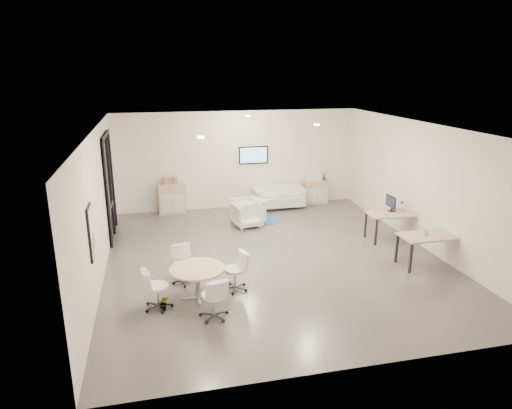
{
  "coord_description": "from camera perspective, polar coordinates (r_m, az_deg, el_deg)",
  "views": [
    {
      "loc": [
        -2.76,
        -10.09,
        4.48
      ],
      "look_at": [
        -0.35,
        0.4,
        1.28
      ],
      "focal_mm": 32.0,
      "sensor_mm": 36.0,
      "label": 1
    }
  ],
  "objects": [
    {
      "name": "glass_door",
      "position": [
        13.0,
        -17.87,
        2.52
      ],
      "size": [
        0.09,
        1.9,
        2.85
      ],
      "color": "black",
      "rests_on": "room_shell"
    },
    {
      "name": "monitor",
      "position": [
        12.91,
        16.53,
        0.17
      ],
      "size": [
        0.2,
        0.5,
        0.44
      ],
      "color": "black",
      "rests_on": "desk_rear"
    },
    {
      "name": "room_shell",
      "position": [
        10.85,
        2.27,
        1.16
      ],
      "size": [
        9.6,
        10.6,
        4.8
      ],
      "color": "#504E49",
      "rests_on": "ground"
    },
    {
      "name": "desk_front",
      "position": [
        11.47,
        21.01,
        -3.93
      ],
      "size": [
        1.46,
        0.74,
        0.76
      ],
      "rotation": [
        0.0,
        0.0,
        0.01
      ],
      "color": "tan",
      "rests_on": "room_shell"
    },
    {
      "name": "printer",
      "position": [
        15.73,
        7.3,
        3.54
      ],
      "size": [
        0.45,
        0.38,
        0.32
      ],
      "rotation": [
        0.0,
        0.0,
        0.02
      ],
      "color": "white",
      "rests_on": "sideboard_right"
    },
    {
      "name": "armchair_right",
      "position": [
        13.43,
        -1.09,
        -1.21
      ],
      "size": [
        0.84,
        0.81,
        0.76
      ],
      "primitive_type": "imported",
      "rotation": [
        0.0,
        0.0,
        0.17
      ],
      "color": "silver",
      "rests_on": "room_shell"
    },
    {
      "name": "armchair_left",
      "position": [
        13.69,
        -1.09,
        -0.7
      ],
      "size": [
        1.0,
        1.03,
        0.83
      ],
      "primitive_type": "imported",
      "rotation": [
        0.0,
        0.0,
        -1.2
      ],
      "color": "silver",
      "rests_on": "room_shell"
    },
    {
      "name": "plant_cabinet",
      "position": [
        15.83,
        8.43,
        3.44
      ],
      "size": [
        0.33,
        0.35,
        0.22
      ],
      "primitive_type": "imported",
      "rotation": [
        0.0,
        0.0,
        -0.34
      ],
      "color": "#3F7F3F",
      "rests_on": "sideboard_right"
    },
    {
      "name": "loveseat",
      "position": [
        15.3,
        2.75,
        0.85
      ],
      "size": [
        1.68,
        0.86,
        0.62
      ],
      "rotation": [
        0.0,
        0.0,
        0.02
      ],
      "color": "silver",
      "rests_on": "room_shell"
    },
    {
      "name": "round_table",
      "position": [
        9.29,
        -7.35,
        -8.36
      ],
      "size": [
        1.1,
        1.1,
        0.67
      ],
      "color": "tan",
      "rests_on": "room_shell"
    },
    {
      "name": "ceiling_spots",
      "position": [
        11.3,
        0.25,
        9.96
      ],
      "size": [
        3.14,
        4.14,
        0.03
      ],
      "color": "#FFEAC6",
      "rests_on": "room_shell"
    },
    {
      "name": "artwork",
      "position": [
        9.07,
        -19.92,
        -3.36
      ],
      "size": [
        0.05,
        0.54,
        1.04
      ],
      "color": "black",
      "rests_on": "room_shell"
    },
    {
      "name": "meeting_chairs",
      "position": [
        9.37,
        -7.31,
        -9.33
      ],
      "size": [
        2.31,
        2.31,
        0.82
      ],
      "color": "white",
      "rests_on": "room_shell"
    },
    {
      "name": "sideboard_right",
      "position": [
        15.89,
        7.47,
        1.58
      ],
      "size": [
        0.82,
        0.4,
        0.82
      ],
      "color": "tan",
      "rests_on": "room_shell"
    },
    {
      "name": "plant_floor",
      "position": [
        9.2,
        -11.4,
        -12.45
      ],
      "size": [
        0.25,
        0.35,
        0.14
      ],
      "primitive_type": "imported",
      "rotation": [
        0.0,
        0.0,
        -0.27
      ],
      "color": "#3F7F3F",
      "rests_on": "room_shell"
    },
    {
      "name": "blue_rug",
      "position": [
        14.01,
        0.06,
        -2.05
      ],
      "size": [
        1.54,
        1.14,
        0.01
      ],
      "primitive_type": "cube",
      "rotation": [
        0.0,
        0.0,
        0.15
      ],
      "color": "#32579B",
      "rests_on": "room_shell"
    },
    {
      "name": "sideboard_left",
      "position": [
        14.9,
        -10.42,
        0.74
      ],
      "size": [
        0.86,
        0.45,
        0.97
      ],
      "color": "tan",
      "rests_on": "room_shell"
    },
    {
      "name": "wall_tv",
      "position": [
        15.16,
        -0.32,
        6.2
      ],
      "size": [
        0.98,
        0.06,
        0.58
      ],
      "color": "black",
      "rests_on": "room_shell"
    },
    {
      "name": "cup",
      "position": [
        11.38,
        20.43,
        -3.3
      ],
      "size": [
        0.12,
        0.1,
        0.12
      ],
      "primitive_type": "imported",
      "rotation": [
        0.0,
        0.0,
        -0.07
      ],
      "color": "white",
      "rests_on": "desk_front"
    },
    {
      "name": "desk_rear",
      "position": [
        12.89,
        16.89,
        -1.33
      ],
      "size": [
        1.48,
        0.81,
        0.75
      ],
      "rotation": [
        0.0,
        0.0,
        -0.06
      ],
      "color": "tan",
      "rests_on": "room_shell"
    },
    {
      "name": "books",
      "position": [
        14.75,
        -10.71,
        2.96
      ],
      "size": [
        0.5,
        0.14,
        0.22
      ],
      "color": "red",
      "rests_on": "sideboard_left"
    }
  ]
}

